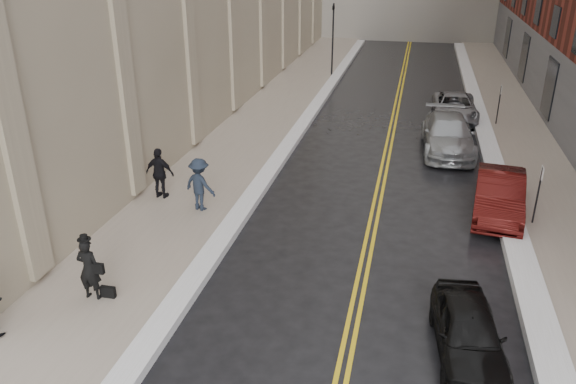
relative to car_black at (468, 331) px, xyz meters
The scene contains 17 objects.
ground 5.35m from the car_black, behind, with size 160.00×160.00×0.00m, color black.
sidewalk_left 18.22m from the car_black, 122.45° to the left, with size 4.00×64.00×0.15m, color gray.
sidewalk_right 15.83m from the car_black, 76.37° to the left, with size 3.00×64.00×0.15m, color gray.
lane_stripe_a 15.65m from the car_black, 100.66° to the left, with size 0.12×64.00×0.01m, color gold.
lane_stripe_b 15.61m from the car_black, 99.80° to the left, with size 0.12×64.00×0.01m, color gold.
snow_ridge_left 17.10m from the car_black, 115.93° to the left, with size 0.70×60.80×0.26m, color white.
snow_ridge_right 15.49m from the car_black, 83.04° to the left, with size 0.85×60.80×0.30m, color white.
traffic_signal 30.51m from the car_black, 105.01° to the left, with size 0.18×0.15×5.20m.
parking_sign_near 7.86m from the car_black, 70.39° to the left, with size 0.06×0.35×2.23m.
parking_sign_far 19.56m from the car_black, 82.28° to the left, with size 0.06×0.35×2.23m.
car_black is the anchor object (origin of this frame).
car_maroon 8.25m from the car_black, 79.38° to the left, with size 1.63×4.68×1.54m, color #400D0B.
car_silver_near 14.76m from the car_black, 90.29° to the left, with size 2.28×5.61×1.63m, color #929599.
car_silver_far 20.24m from the car_black, 88.73° to the left, with size 2.33×5.05×1.40m, color gray.
pedestrian_main 9.82m from the car_black, behind, with size 0.65×0.43×1.79m, color black.
pedestrian_b 10.69m from the car_black, 147.02° to the left, with size 1.26×0.72×1.95m, color #1B2330.
pedestrian_c 12.60m from the car_black, 149.08° to the left, with size 1.14×0.48×1.95m, color black.
Camera 1 is at (3.55, -10.81, 9.00)m, focal length 35.00 mm.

